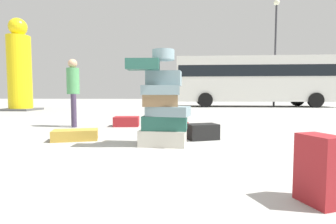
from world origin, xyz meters
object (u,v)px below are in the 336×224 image
suitcase_maroon_white_trunk (167,128)px  parked_bus (255,78)px  yellow_dummy_statue (20,70)px  person_bearded_onlooker (73,87)px  suitcase_maroon_behind_tower (319,170)px  suitcase_maroon_upright_blue (126,121)px  suitcase_tower (162,107)px  lamp_post (276,38)px  suitcase_black_foreground_near (202,132)px  suitcase_tan_right_side (75,135)px

suitcase_maroon_white_trunk → parked_bus: 13.18m
yellow_dummy_statue → person_bearded_onlooker: bearing=-48.4°
suitcase_maroon_behind_tower → suitcase_maroon_upright_blue: bearing=97.7°
suitcase_tower → yellow_dummy_statue: 11.55m
suitcase_maroon_upright_blue → lamp_post: size_ratio=0.09×
suitcase_maroon_behind_tower → person_bearded_onlooker: (-3.74, 4.25, 0.74)m
suitcase_maroon_upright_blue → person_bearded_onlooker: size_ratio=0.37×
suitcase_black_foreground_near → person_bearded_onlooker: 3.56m
suitcase_tan_right_side → lamp_post: size_ratio=0.11×
suitcase_maroon_white_trunk → yellow_dummy_statue: bearing=160.2°
yellow_dummy_statue → lamp_post: size_ratio=0.68×
suitcase_black_foreground_near → parked_bus: parked_bus is taller
suitcase_maroon_upright_blue → parked_bus: bearing=55.1°
suitcase_tan_right_side → suitcase_maroon_upright_blue: bearing=60.2°
person_bearded_onlooker → yellow_dummy_statue: bearing=-165.2°
suitcase_tower → parked_bus: (4.88, 13.20, 1.22)m
suitcase_maroon_white_trunk → yellow_dummy_statue: size_ratio=0.17×
suitcase_maroon_behind_tower → suitcase_tan_right_side: bearing=118.8°
suitcase_tan_right_side → yellow_dummy_statue: bearing=111.1°
yellow_dummy_statue → parked_bus: (12.74, 4.86, -0.19)m
suitcase_maroon_upright_blue → parked_bus: size_ratio=0.06×
person_bearded_onlooker → parked_bus: parked_bus is taller
suitcase_tower → lamp_post: size_ratio=0.22×
lamp_post → suitcase_tan_right_side: bearing=-121.4°
suitcase_black_foreground_near → suitcase_tan_right_side: suitcase_black_foreground_near is taller
suitcase_maroon_upright_blue → suitcase_tan_right_side: bearing=-108.4°
suitcase_tower → suitcase_tan_right_side: suitcase_tower is taller
suitcase_tan_right_side → suitcase_maroon_white_trunk: size_ratio=0.98×
yellow_dummy_statue → lamp_post: bearing=17.8°
suitcase_tower → person_bearded_onlooker: size_ratio=0.89×
suitcase_maroon_upright_blue → lamp_post: bearing=49.7°
suitcase_black_foreground_near → suitcase_maroon_upright_blue: bearing=114.9°
suitcase_tower → suitcase_maroon_upright_blue: suitcase_tower is taller
suitcase_tower → person_bearded_onlooker: bearing=137.6°
suitcase_black_foreground_near → yellow_dummy_statue: 11.67m
lamp_post → person_bearded_onlooker: bearing=-128.4°
person_bearded_onlooker → lamp_post: bearing=114.8°
suitcase_tower → yellow_dummy_statue: size_ratio=0.33×
person_bearded_onlooker → suitcase_maroon_behind_tower: bearing=14.5°
suitcase_maroon_behind_tower → lamp_post: lamp_post is taller
suitcase_maroon_white_trunk → suitcase_black_foreground_near: bearing=-12.3°
parked_bus → suitcase_tan_right_side: bearing=-116.9°
suitcase_tower → suitcase_black_foreground_near: bearing=42.4°
person_bearded_onlooker → suitcase_maroon_upright_blue: bearing=72.1°
suitcase_maroon_behind_tower → yellow_dummy_statue: size_ratio=0.11×
suitcase_black_foreground_near → lamp_post: lamp_post is taller
suitcase_maroon_white_trunk → suitcase_maroon_behind_tower: size_ratio=1.51×
suitcase_tan_right_side → parked_bus: parked_bus is taller
suitcase_tower → suitcase_maroon_white_trunk: suitcase_tower is taller
suitcase_black_foreground_near → suitcase_maroon_upright_blue: 2.53m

